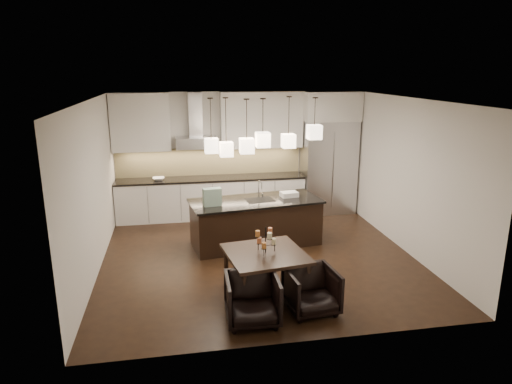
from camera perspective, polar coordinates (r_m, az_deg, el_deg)
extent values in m
cube|color=black|center=(8.38, 0.24, -8.04)|extent=(5.50, 5.50, 0.02)
cube|color=white|center=(7.71, 0.27, 11.60)|extent=(5.50, 5.50, 0.02)
cube|color=silver|center=(10.59, -2.46, 4.88)|extent=(5.50, 0.02, 2.80)
cube|color=silver|center=(5.35, 5.64, -5.60)|extent=(5.50, 0.02, 2.80)
cube|color=silver|center=(7.92, -19.78, 0.45)|extent=(0.02, 5.50, 2.80)
cube|color=silver|center=(8.84, 18.15, 2.06)|extent=(0.02, 5.50, 2.80)
cube|color=#B7B7BA|center=(10.78, 8.99, 3.13)|extent=(1.20, 0.72, 2.15)
cube|color=silver|center=(10.58, 9.31, 10.56)|extent=(1.26, 0.72, 0.65)
cube|color=silver|center=(10.43, -5.56, -0.76)|extent=(4.21, 0.62, 0.88)
cube|color=black|center=(10.31, -5.62, 1.70)|extent=(4.21, 0.66, 0.04)
cube|color=tan|center=(10.53, -5.80, 3.84)|extent=(4.21, 0.02, 0.63)
cube|color=silver|center=(10.23, -14.24, 8.45)|extent=(1.25, 0.35, 1.25)
cube|color=silver|center=(10.39, 0.70, 9.01)|extent=(1.85, 0.35, 1.25)
cube|color=#B7B7BA|center=(10.18, -7.45, 6.18)|extent=(0.90, 0.52, 0.24)
cube|color=#B7B7BA|center=(10.22, -7.60, 9.60)|extent=(0.30, 0.28, 0.96)
imported|color=silver|center=(10.23, -12.08, 1.62)|extent=(0.27, 0.27, 0.06)
cube|color=black|center=(8.79, -0.05, -3.89)|extent=(2.50, 1.28, 0.84)
cube|color=black|center=(8.66, -0.05, -1.14)|extent=(2.58, 1.36, 0.04)
cube|color=#205937|center=(8.31, -5.51, -0.61)|extent=(0.35, 0.22, 0.32)
cube|color=silver|center=(8.90, 4.16, -0.28)|extent=(0.35, 0.27, 0.10)
cylinder|color=beige|center=(6.76, 2.22, -6.18)|extent=(0.08, 0.08, 0.09)
cylinder|color=#C6693F|center=(6.79, 0.40, -6.06)|extent=(0.08, 0.08, 0.09)
cylinder|color=#B0662D|center=(6.60, 1.01, -6.70)|extent=(0.08, 0.08, 0.09)
cylinder|color=#C6693F|center=(6.77, 1.78, -4.84)|extent=(0.08, 0.08, 0.09)
cylinder|color=#B0662D|center=(6.64, 0.21, -5.22)|extent=(0.08, 0.08, 0.09)
cylinder|color=beige|center=(6.57, 1.71, -5.48)|extent=(0.08, 0.08, 0.09)
imported|color=black|center=(6.23, -0.46, -13.25)|extent=(0.73, 0.75, 0.66)
imported|color=black|center=(6.52, 6.96, -12.13)|extent=(0.74, 0.75, 0.63)
cube|color=beige|center=(8.26, -5.60, 5.78)|extent=(0.24, 0.24, 0.26)
cube|color=beige|center=(8.40, -3.73, 5.35)|extent=(0.24, 0.24, 0.26)
cube|color=beige|center=(8.10, 0.85, 6.55)|extent=(0.24, 0.24, 0.26)
cube|color=beige|center=(8.72, 4.07, 6.39)|extent=(0.24, 0.24, 0.26)
cube|color=beige|center=(8.41, 7.29, 7.45)|extent=(0.24, 0.24, 0.26)
cube|color=beige|center=(7.98, -1.16, 5.79)|extent=(0.24, 0.24, 0.26)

